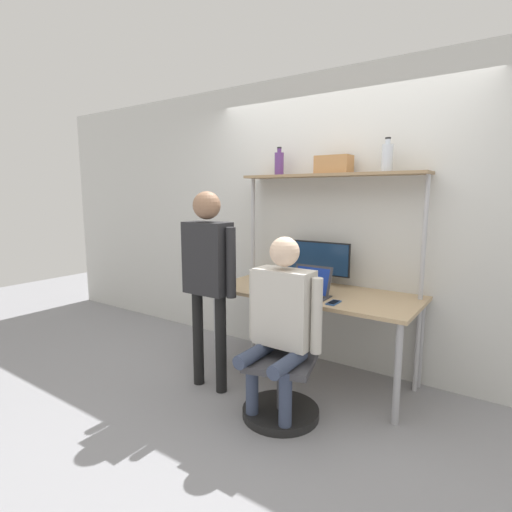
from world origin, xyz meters
The scene contains 13 objects.
ground_plane centered at (0.00, 0.00, 0.00)m, with size 12.00×12.00×0.00m, color gray.
wall_back centered at (0.00, 0.84, 1.35)m, with size 8.00×0.06×2.70m.
desk centered at (0.00, 0.41, 0.70)m, with size 1.75×0.79×0.78m.
shelf_unit centered at (0.00, 0.66, 1.51)m, with size 1.67×0.27×1.78m.
monitor centered at (-0.11, 0.67, 1.00)m, with size 0.65×0.19×0.40m.
laptop centered at (0.04, 0.24, 0.85)m, with size 0.33×0.25×0.25m.
cell_phone centered at (0.29, 0.16, 0.78)m, with size 0.07×0.15×0.01m.
office_chair centered at (0.09, -0.25, 0.27)m, with size 0.57×0.57×0.90m.
person_seated centered at (0.10, -0.29, 0.77)m, with size 0.59×0.47×1.32m.
person_standing centered at (-0.62, -0.25, 1.04)m, with size 0.55×0.22×1.63m.
bottle_purple centered at (-0.51, 0.66, 1.89)m, with size 0.09×0.09×0.26m.
bottle_clear centered at (0.49, 0.66, 1.90)m, with size 0.09×0.09×0.27m.
storage_box centered at (0.04, 0.66, 1.86)m, with size 0.30×0.17×0.15m.
Camera 1 is at (1.49, -2.62, 1.61)m, focal length 28.00 mm.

